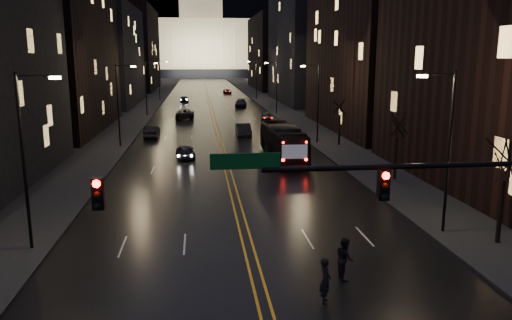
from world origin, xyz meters
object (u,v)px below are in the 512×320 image
object	(u,v)px
bus	(283,142)
pedestrian_b	(345,258)
traffic_signal	(453,197)
receding_car_a	(243,130)
oncoming_car_a	(185,152)
pedestrian_a	(325,281)
oncoming_car_b	(152,132)

from	to	relation	value
bus	pedestrian_b	distance (m)	26.90
traffic_signal	receding_car_a	bearing A→B (deg)	93.54
pedestrian_b	oncoming_car_a	bearing A→B (deg)	14.10
oncoming_car_a	pedestrian_b	size ratio (longest dim) A/B	2.17
pedestrian_a	oncoming_car_a	bearing A→B (deg)	25.33
oncoming_car_a	pedestrian_b	world-z (taller)	pedestrian_b
traffic_signal	oncoming_car_b	distance (m)	48.51
pedestrian_a	pedestrian_b	size ratio (longest dim) A/B	0.99
oncoming_car_a	receding_car_a	distance (m)	14.74
oncoming_car_b	receding_car_a	world-z (taller)	receding_car_a
bus	oncoming_car_a	world-z (taller)	bus
pedestrian_a	bus	bearing A→B (deg)	7.32
oncoming_car_b	pedestrian_a	bearing A→B (deg)	104.25
bus	pedestrian_b	xyz separation A→B (m)	(-1.77, -26.83, -0.68)
traffic_signal	pedestrian_b	distance (m)	6.81
receding_car_a	oncoming_car_a	bearing A→B (deg)	-117.48
oncoming_car_b	receding_car_a	xyz separation A→B (m)	(11.21, -0.36, 0.05)
pedestrian_a	pedestrian_b	distance (m)	2.51
bus	oncoming_car_b	xyz separation A→B (m)	(-13.78, 14.39, -0.88)
traffic_signal	bus	distance (m)	32.03
oncoming_car_b	bus	bearing A→B (deg)	134.25
traffic_signal	oncoming_car_b	bearing A→B (deg)	106.90
traffic_signal	pedestrian_a	bearing A→B (deg)	139.74
oncoming_car_b	pedestrian_b	distance (m)	42.94
oncoming_car_a	pedestrian_a	distance (m)	30.52
traffic_signal	oncoming_car_a	distance (m)	34.48
pedestrian_b	bus	bearing A→B (deg)	-4.99
receding_car_a	pedestrian_a	bearing A→B (deg)	-90.73
bus	oncoming_car_a	size ratio (longest dim) A/B	2.84
oncoming_car_b	pedestrian_a	world-z (taller)	pedestrian_a
pedestrian_a	traffic_signal	bearing A→B (deg)	-116.66
receding_car_a	pedestrian_a	xyz separation A→B (m)	(-0.62, -42.95, 0.14)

